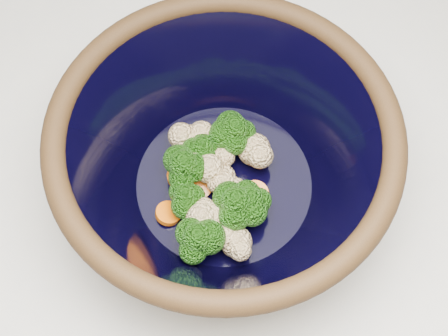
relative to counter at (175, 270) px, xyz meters
name	(u,v)px	position (x,y,z in m)	size (l,w,h in m)	color
ground	(188,326)	(0.00, 0.00, -0.45)	(3.00, 3.00, 0.00)	#9E7A54
counter	(175,270)	(0.00, 0.00, 0.00)	(1.20, 1.20, 0.90)	white
mixing_bowl	(224,162)	(0.07, -0.07, 0.53)	(0.32, 0.32, 0.14)	black
vegetable_pile	(217,182)	(0.06, -0.08, 0.51)	(0.13, 0.16, 0.06)	#608442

